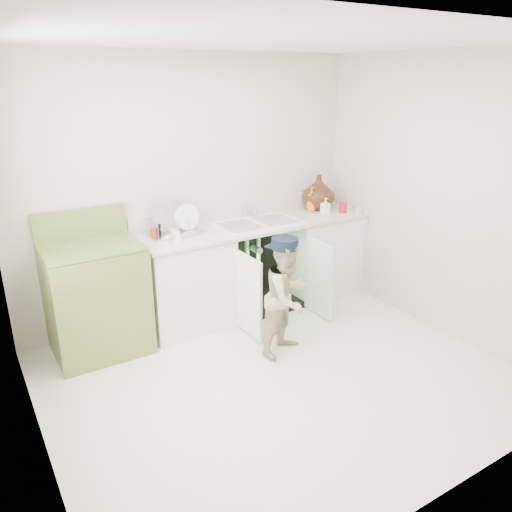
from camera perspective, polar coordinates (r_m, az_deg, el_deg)
The scene contains 5 objects.
ground at distance 4.14m, azimuth 2.58°, elevation -13.53°, with size 3.50×3.50×0.00m, color silver.
room_shell at distance 3.61m, azimuth 2.89°, elevation 3.27°, with size 6.00×5.50×1.26m.
counter_run at distance 5.12m, azimuth 0.48°, elevation -0.63°, with size 2.44×1.02×1.27m.
avocado_stove at distance 4.49m, azimuth -17.79°, elevation -4.51°, with size 0.78×0.65×1.21m.
repair_worker at distance 4.25m, azimuth 3.61°, elevation -4.55°, with size 0.63×0.83×1.04m.
Camera 1 is at (-1.97, -2.84, 2.28)m, focal length 35.00 mm.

